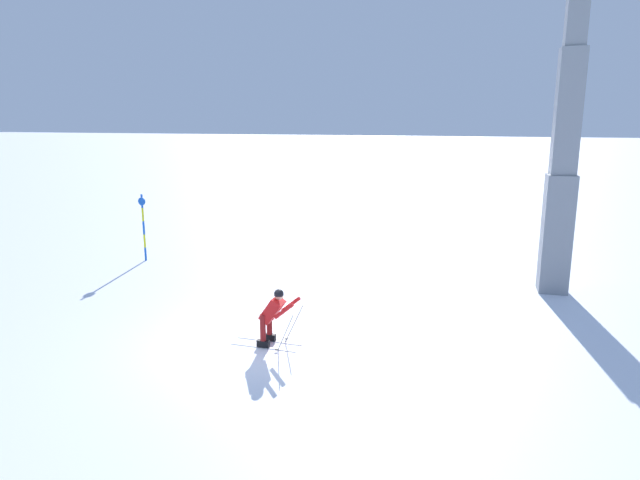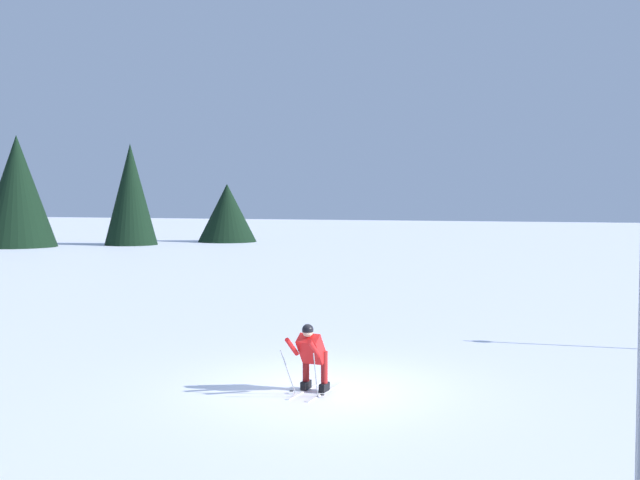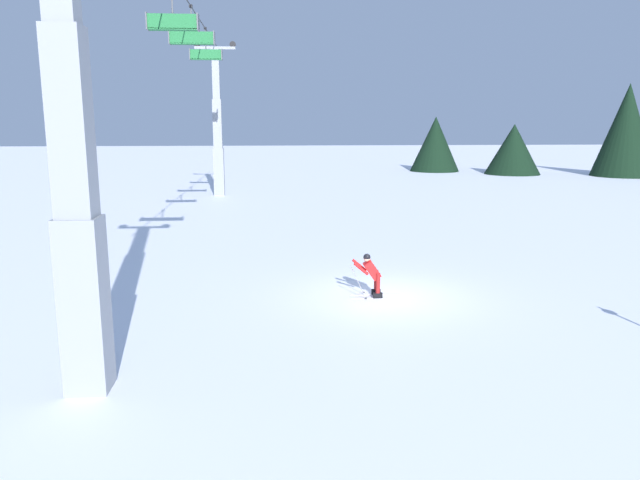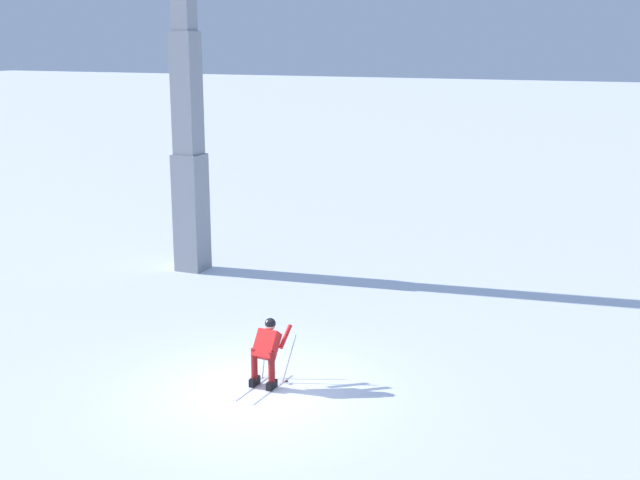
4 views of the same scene
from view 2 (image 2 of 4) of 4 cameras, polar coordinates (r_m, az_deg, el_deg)
ground_plane at (r=14.34m, az=0.15°, el=-11.59°), size 260.00×260.00×0.00m
skier_carving_main at (r=13.82m, az=-0.69°, el=-8.93°), size 0.72×1.59×1.46m
tree_line_ridge at (r=62.17m, az=-23.01°, el=2.74°), size 25.26×35.94×9.12m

